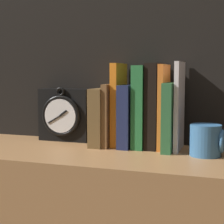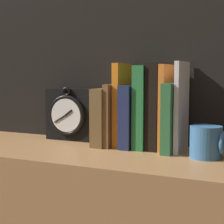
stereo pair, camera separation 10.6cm
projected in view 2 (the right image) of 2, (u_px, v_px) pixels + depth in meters
The scene contains 12 objects.
wall_back at pixel (138, 20), 1.21m from camera, with size 6.00×0.05×2.60m.
clock at pixel (71, 114), 1.27m from camera, with size 0.17×0.07×0.18m.
book_slot0_brown at pixel (105, 117), 1.18m from camera, with size 0.04×0.14×0.18m.
book_slot1_brown at pixel (114, 115), 1.17m from camera, with size 0.02×0.13×0.19m.
book_slot2_orange at pixel (122, 105), 1.16m from camera, with size 0.02×0.11×0.26m.
book_slot3_navy at pixel (131, 116), 1.14m from camera, with size 0.04×0.13×0.19m.
book_slot4_green at pixel (144, 107), 1.13m from camera, with size 0.04×0.12×0.25m.
book_slot5_black at pixel (157, 106), 1.11m from camera, with size 0.04×0.12×0.26m.
book_slot6_orange at pixel (166, 107), 1.10m from camera, with size 0.02×0.12×0.25m.
book_slot7_green at pixel (173, 117), 1.08m from camera, with size 0.03×0.15×0.20m.
book_slot8_white at pixel (182, 107), 1.08m from camera, with size 0.01×0.13×0.26m.
mug at pixel (207, 142), 1.00m from camera, with size 0.09×0.09×0.09m.
Camera 2 is at (0.44, -0.96, 1.13)m, focal length 60.00 mm.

